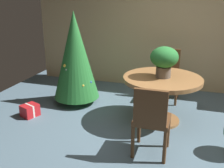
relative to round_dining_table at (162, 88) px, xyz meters
name	(u,v)px	position (x,y,z in m)	size (l,w,h in m)	color
ground_plane	(158,139)	(0.05, -0.55, -0.54)	(6.60, 6.60, 0.00)	slate
back_wall_panel	(177,25)	(0.05, 1.65, 0.76)	(6.00, 0.10, 2.60)	tan
round_dining_table	(162,88)	(0.00, 0.00, 0.00)	(1.17, 1.17, 0.72)	#9E6B3D
flower_vase	(164,59)	(0.00, 0.00, 0.45)	(0.41, 0.41, 0.46)	#665B51
wooden_chair_near	(151,118)	(0.00, -0.97, -0.04)	(0.42, 0.42, 0.90)	brown
wooden_chair_far	(169,72)	(0.00, 0.97, -0.03)	(0.40, 0.45, 0.93)	brown
holiday_tree	(75,56)	(-1.55, 0.30, 0.33)	(0.80, 0.80, 1.63)	brown
gift_box_red	(30,110)	(-2.04, -0.45, -0.45)	(0.30, 0.31, 0.20)	red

